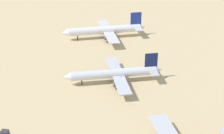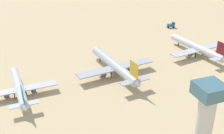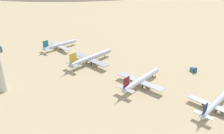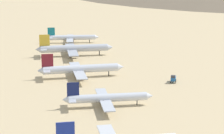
{
  "view_description": "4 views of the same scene",
  "coord_description": "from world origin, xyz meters",
  "px_view_note": "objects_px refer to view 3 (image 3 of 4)",
  "views": [
    {
      "loc": [
        15.94,
        64.5,
        61.51
      ],
      "look_at": [
        9.47,
        -54.36,
        3.38
      ],
      "focal_mm": 54.26,
      "sensor_mm": 36.0,
      "label": 1
    },
    {
      "loc": [
        -131.57,
        97.29,
        68.33
      ],
      "look_at": [
        -11.25,
        52.05,
        4.88
      ],
      "focal_mm": 47.71,
      "sensor_mm": 36.0,
      "label": 2
    },
    {
      "loc": [
        -108.51,
        -97.74,
        82.63
      ],
      "look_at": [
        -7.0,
        26.15,
        4.59
      ],
      "focal_mm": 37.73,
      "sensor_mm": 36.0,
      "label": 3
    },
    {
      "loc": [
        4.48,
        -217.3,
        58.21
      ],
      "look_at": [
        12.33,
        -4.6,
        6.05
      ],
      "focal_mm": 69.47,
      "sensor_mm": 36.0,
      "label": 4
    }
  ],
  "objects_px": {
    "parked_jet_1": "(214,105)",
    "service_truck": "(194,69)",
    "parked_jet_2": "(141,80)",
    "parked_jet_3": "(91,58)",
    "parked_jet_4": "(60,45)"
  },
  "relations": [
    {
      "from": "parked_jet_2",
      "to": "parked_jet_3",
      "type": "xyz_separation_m",
      "value": [
        -5.85,
        51.87,
        0.39
      ]
    },
    {
      "from": "parked_jet_1",
      "to": "service_truck",
      "type": "height_order",
      "value": "parked_jet_1"
    },
    {
      "from": "parked_jet_1",
      "to": "parked_jet_3",
      "type": "distance_m",
      "value": 100.24
    },
    {
      "from": "service_truck",
      "to": "parked_jet_4",
      "type": "bearing_deg",
      "value": 117.28
    },
    {
      "from": "parked_jet_2",
      "to": "parked_jet_4",
      "type": "xyz_separation_m",
      "value": [
        -9.72,
        97.39,
        -0.52
      ]
    },
    {
      "from": "parked_jet_3",
      "to": "parked_jet_2",
      "type": "bearing_deg",
      "value": -83.56
    },
    {
      "from": "parked_jet_1",
      "to": "parked_jet_4",
      "type": "relative_size",
      "value": 0.95
    },
    {
      "from": "service_truck",
      "to": "parked_jet_2",
      "type": "bearing_deg",
      "value": 166.36
    },
    {
      "from": "service_truck",
      "to": "parked_jet_1",
      "type": "bearing_deg",
      "value": -133.54
    },
    {
      "from": "parked_jet_3",
      "to": "service_truck",
      "type": "bearing_deg",
      "value": -50.44
    },
    {
      "from": "parked_jet_3",
      "to": "parked_jet_4",
      "type": "height_order",
      "value": "parked_jet_3"
    },
    {
      "from": "parked_jet_2",
      "to": "service_truck",
      "type": "xyz_separation_m",
      "value": [
        46.29,
        -11.24,
        -2.28
      ]
    },
    {
      "from": "parked_jet_2",
      "to": "parked_jet_4",
      "type": "distance_m",
      "value": 97.88
    },
    {
      "from": "parked_jet_3",
      "to": "parked_jet_4",
      "type": "xyz_separation_m",
      "value": [
        -3.87,
        45.52,
        -0.91
      ]
    },
    {
      "from": "parked_jet_2",
      "to": "service_truck",
      "type": "distance_m",
      "value": 47.69
    }
  ]
}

